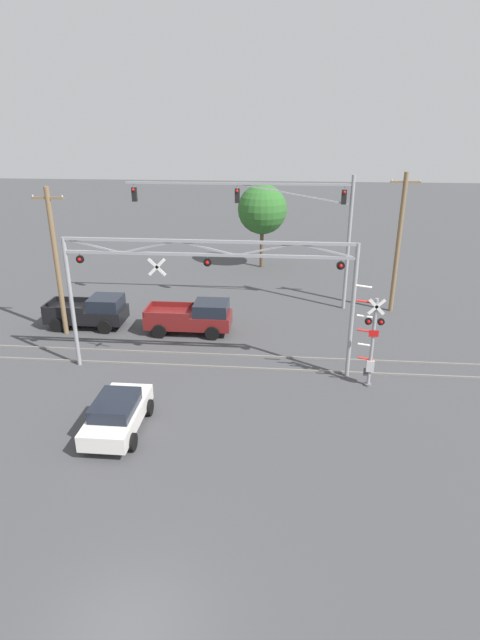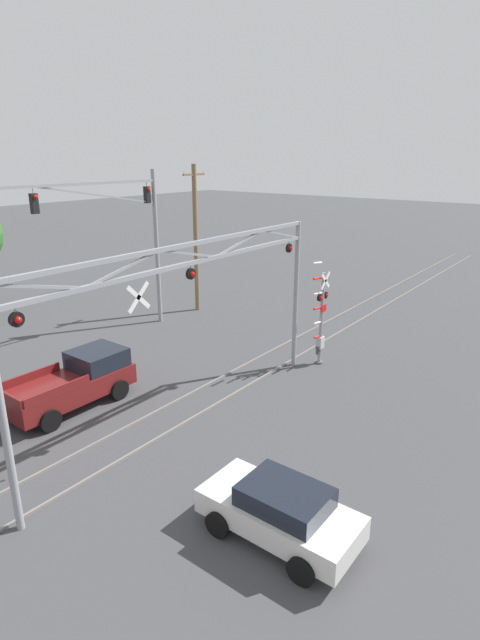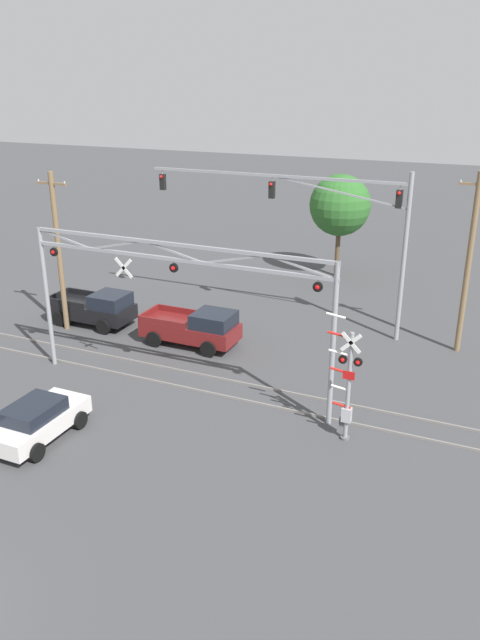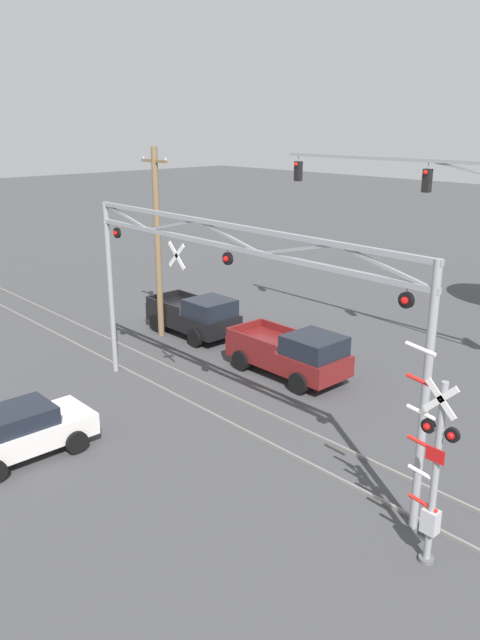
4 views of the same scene
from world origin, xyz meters
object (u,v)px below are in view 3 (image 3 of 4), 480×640
Objects in this scene: crossing_signal_mast at (347,389)px; utility_pole_right at (469,263)px; crossing_gantry at (174,284)px; sedan_waiting at (37,420)px; traffic_signal_span at (336,218)px; background_tree_beyond_span at (340,205)px; pickup_truck_lead at (195,328)px; utility_pole_left at (59,251)px; pickup_truck_following at (96,308)px.

crossing_signal_mast is 11.12m from utility_pole_right.
crossing_gantry reaches higher than sedan_waiting.
crossing_gantry is 10.60m from traffic_signal_span.
pickup_truck_lead is at bearing -102.55° from background_tree_beyond_span.
crossing_gantry is 14.34m from utility_pole_right.
crossing_gantry is at bearing -112.53° from traffic_signal_span.
crossing_signal_mast is 1.00× the size of pickup_truck_lead.
crossing_signal_mast is 0.59× the size of utility_pole_left.
traffic_signal_span is 2.89× the size of pickup_truck_lead.
pickup_truck_following is at bearing 115.69° from sedan_waiting.
background_tree_beyond_span is (9.65, 14.38, 3.94)m from pickup_truck_following.
sedan_waiting is (-1.24, -10.34, -0.17)m from pickup_truck_lead.
traffic_signal_span is at bearing 67.47° from crossing_gantry.
crossing_gantry is at bearing -23.08° from utility_pole_left.
crossing_signal_mast reaches higher than pickup_truck_following.
utility_pole_right is 1.28× the size of background_tree_beyond_span.
traffic_signal_span is 14.53m from utility_pole_left.
pickup_truck_following is 17.76m from background_tree_beyond_span.
pickup_truck_following is at bearing -123.88° from background_tree_beyond_span.
traffic_signal_span is 9.14m from pickup_truck_lead.
sedan_waiting is at bearing -131.98° from utility_pole_right.
background_tree_beyond_span is at bearing 55.27° from utility_pole_left.
utility_pole_left is 18.94m from background_tree_beyond_span.
pickup_truck_following is 11.84m from sedan_waiting.
background_tree_beyond_span is (-9.09, 9.93, 0.32)m from utility_pole_right.
crossing_signal_mast is 11.90m from traffic_signal_span.
pickup_truck_following is (-12.07, -4.64, -5.15)m from traffic_signal_span.
crossing_signal_mast is at bearing -15.83° from utility_pole_left.
pickup_truck_following is at bearing 176.98° from pickup_truck_lead.
utility_pole_left is at bearing -156.21° from traffic_signal_span.
pickup_truck_lead is at bearing 83.14° from sedan_waiting.
utility_pole_right is (10.70, 9.54, -0.35)m from crossing_gantry.
traffic_signal_span is at bearing 65.63° from sedan_waiting.
utility_pole_left reaches higher than pickup_truck_following.
crossing_gantry is 1.63× the size of utility_pole_left.
utility_pole_right is 13.46m from background_tree_beyond_span.
utility_pole_left is (-9.17, 3.91, -0.55)m from crossing_gantry.
crossing_signal_mast is 0.72× the size of background_tree_beyond_span.
sedan_waiting is at bearing -117.45° from crossing_gantry.
background_tree_beyond_span is (10.79, 15.56, 0.52)m from utility_pole_left.
background_tree_beyond_span is (1.62, 19.47, -0.03)m from crossing_gantry.
utility_pole_left reaches higher than sedan_waiting.
pickup_truck_lead is (-9.33, 5.62, -1.13)m from crossing_signal_mast.
background_tree_beyond_span is (3.28, 14.71, 3.94)m from pickup_truck_lead.
background_tree_beyond_span is at bearing 132.46° from utility_pole_right.
utility_pole_left is 1.22× the size of background_tree_beyond_span.
utility_pole_left is at bearing -124.73° from background_tree_beyond_span.
background_tree_beyond_span is at bearing 106.59° from crossing_signal_mast.
pickup_truck_lead is (-5.69, -4.98, -5.14)m from traffic_signal_span.
background_tree_beyond_span is (-2.42, 9.74, -1.21)m from traffic_signal_span.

